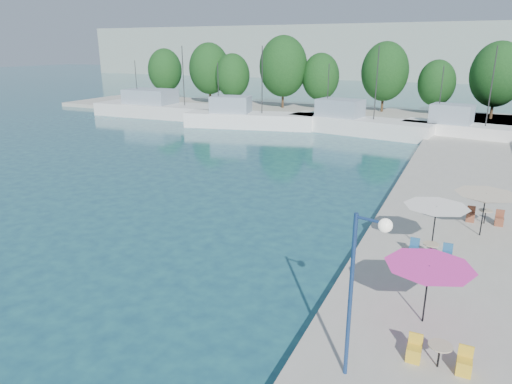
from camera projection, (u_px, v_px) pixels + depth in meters
The scene contains 21 objects.
quay_far at pixel (333, 114), 66.07m from camera, with size 90.00×16.00×0.60m, color #A29F92.
hill_west at pixel (347, 52), 152.81m from camera, with size 180.00×40.00×16.00m, color gray.
trawler_01 at pixel (168, 109), 65.51m from camera, with size 23.10×6.74×10.20m.
trawler_02 at pixel (246, 119), 57.16m from camera, with size 16.46×7.55×10.20m.
trawler_03 at pixel (356, 124), 53.17m from camera, with size 17.33×7.19×10.20m.
trawler_04 at pixel (466, 131), 48.66m from camera, with size 14.23×5.88×10.20m.
tree_01 at pixel (165, 70), 80.58m from camera, with size 5.95×5.95×8.81m.
tree_02 at pixel (209, 69), 74.50m from camera, with size 6.59×6.59×9.75m.
tree_03 at pixel (233, 76), 72.29m from camera, with size 5.48×5.48×8.11m.
tree_04 at pixel (283, 66), 69.01m from camera, with size 7.26×7.26×10.75m.
tree_05 at pixel (321, 77), 68.39m from camera, with size 5.57×5.57×8.24m.
tree_06 at pixel (385, 72), 64.97m from camera, with size 6.65×6.65×9.85m.
tree_07 at pixel (437, 83), 62.70m from camera, with size 5.03×5.03×7.44m.
tree_08 at pixel (497, 74), 58.49m from camera, with size 6.65×6.65×9.84m.
umbrella_pink at pixel (429, 273), 15.29m from camera, with size 2.99×2.99×2.14m.
umbrella_white at pixel (436, 212), 20.10m from camera, with size 2.83×2.83×2.43m.
umbrella_cream at pixel (485, 199), 22.49m from camera, with size 2.96×2.96×2.21m.
cafe_table_01 at pixel (438, 359), 13.53m from camera, with size 1.82×0.70×0.76m.
cafe_table_02 at pixel (430, 253), 20.41m from camera, with size 1.82×0.70×0.76m.
cafe_table_03 at pixel (485, 218), 24.54m from camera, with size 1.82×0.70×0.76m.
street_lamp at pixel (364, 269), 12.11m from camera, with size 1.02×0.41×5.03m.
Camera 1 is at (10.07, 2.18, 9.73)m, focal length 32.00 mm.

